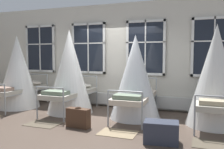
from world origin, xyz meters
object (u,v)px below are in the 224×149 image
object	(u,v)px
cot_third	(135,78)
cot_fourth	(216,77)
suitcase_dark	(78,118)
travel_trunk	(161,132)
cot_first	(18,73)
cot_second	(70,73)

from	to	relation	value
cot_third	cot_fourth	world-z (taller)	cot_fourth
cot_third	suitcase_dark	size ratio (longest dim) A/B	3.78
cot_fourth	suitcase_dark	distance (m)	3.32
cot_third	travel_trunk	xyz separation A→B (m)	(0.96, -1.60, -0.85)
cot_third	travel_trunk	world-z (taller)	cot_third
cot_first	travel_trunk	distance (m)	5.10
cot_second	suitcase_dark	world-z (taller)	cot_second
suitcase_dark	cot_second	bearing A→B (deg)	132.84
cot_second	cot_third	bearing A→B (deg)	-87.86
cot_third	suitcase_dark	bearing A→B (deg)	141.35
cot_third	cot_fourth	bearing A→B (deg)	-91.48
cot_fourth	suitcase_dark	world-z (taller)	cot_fourth
cot_third	suitcase_dark	world-z (taller)	cot_third
cot_second	travel_trunk	distance (m)	3.41
cot_second	cot_fourth	xyz separation A→B (m)	(3.86, 0.06, 0.00)
cot_first	suitcase_dark	distance (m)	3.22
cot_third	travel_trunk	bearing A→B (deg)	-150.67
cot_first	cot_fourth	xyz separation A→B (m)	(5.75, 0.04, 0.06)
suitcase_dark	travel_trunk	world-z (taller)	suitcase_dark
cot_fourth	travel_trunk	size ratio (longest dim) A/B	3.70
cot_third	travel_trunk	size ratio (longest dim) A/B	3.40
travel_trunk	cot_third	bearing A→B (deg)	120.92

